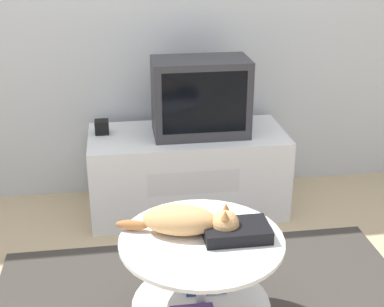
{
  "coord_description": "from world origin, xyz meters",
  "views": [
    {
      "loc": [
        -0.37,
        -1.94,
        1.7
      ],
      "look_at": [
        -0.01,
        0.55,
        0.63
      ],
      "focal_mm": 50.0,
      "sensor_mm": 36.0,
      "label": 1
    }
  ],
  "objects_px": {
    "dvd_box": "(236,231)",
    "cat": "(188,221)",
    "speaker": "(102,127)",
    "tv": "(201,97)"
  },
  "relations": [
    {
      "from": "dvd_box",
      "to": "cat",
      "type": "xyz_separation_m",
      "value": [
        -0.2,
        0.05,
        0.03
      ]
    },
    {
      "from": "dvd_box",
      "to": "cat",
      "type": "relative_size",
      "value": 0.54
    },
    {
      "from": "speaker",
      "to": "dvd_box",
      "type": "relative_size",
      "value": 0.3
    },
    {
      "from": "speaker",
      "to": "cat",
      "type": "distance_m",
      "value": 1.26
    },
    {
      "from": "tv",
      "to": "dvd_box",
      "type": "xyz_separation_m",
      "value": [
        -0.03,
        -1.17,
        -0.22
      ]
    },
    {
      "from": "tv",
      "to": "cat",
      "type": "distance_m",
      "value": 1.16
    },
    {
      "from": "speaker",
      "to": "cat",
      "type": "xyz_separation_m",
      "value": [
        0.37,
        -1.21,
        0.0
      ]
    },
    {
      "from": "tv",
      "to": "dvd_box",
      "type": "bearing_deg",
      "value": -91.68
    },
    {
      "from": "tv",
      "to": "dvd_box",
      "type": "distance_m",
      "value": 1.19
    },
    {
      "from": "dvd_box",
      "to": "cat",
      "type": "bearing_deg",
      "value": 165.01
    }
  ]
}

